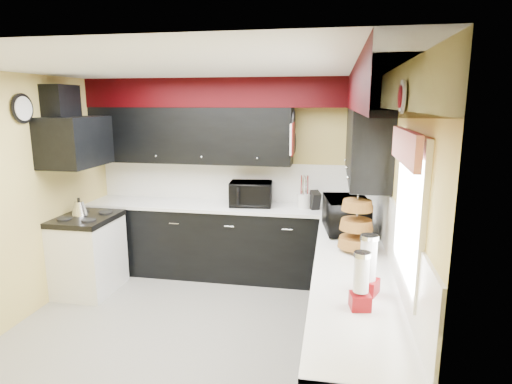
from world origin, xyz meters
TOP-DOWN VIEW (x-y plane):
  - ground at (0.00, 0.00)m, footprint 3.60×3.60m
  - wall_back at (0.00, 1.80)m, footprint 3.60×0.06m
  - wall_right at (1.80, 0.00)m, footprint 0.06×3.60m
  - wall_left at (-1.80, 0.00)m, footprint 0.06×3.60m
  - ceiling at (0.00, 0.00)m, footprint 3.60×3.60m
  - cab_back at (0.00, 1.50)m, footprint 3.60×0.60m
  - cab_right at (1.50, -0.30)m, footprint 0.60×3.00m
  - counter_back at (0.00, 1.50)m, footprint 3.62×0.64m
  - counter_right at (1.50, -0.30)m, footprint 0.64×3.02m
  - splash_back at (0.00, 1.79)m, footprint 3.60×0.02m
  - splash_right at (1.79, 0.00)m, footprint 0.02×3.60m
  - upper_back at (-0.50, 1.62)m, footprint 2.60×0.35m
  - upper_right at (1.62, 0.90)m, footprint 0.35×1.80m
  - soffit_back at (0.00, 1.62)m, footprint 3.60×0.36m
  - soffit_right at (1.62, -0.18)m, footprint 0.36×3.24m
  - stove at (-1.50, 0.75)m, footprint 0.60×0.75m
  - cooktop at (-1.50, 0.75)m, footprint 0.62×0.77m
  - hood at (-1.55, 0.75)m, footprint 0.50×0.78m
  - hood_duct at (-1.68, 0.75)m, footprint 0.24×0.40m
  - window at (1.79, -0.90)m, footprint 0.03×0.86m
  - valance at (1.73, -0.90)m, footprint 0.04×0.88m
  - pan_top at (0.82, 1.55)m, footprint 0.03×0.22m
  - pan_mid at (0.82, 1.42)m, footprint 0.03×0.28m
  - pan_low at (0.82, 1.68)m, footprint 0.03×0.24m
  - cut_board at (0.83, 1.30)m, footprint 0.03×0.26m
  - baskets at (1.52, 0.05)m, footprint 0.27×0.27m
  - clock at (-1.77, 0.25)m, footprint 0.03×0.30m
  - deco_plate at (1.77, -0.35)m, footprint 0.03×0.24m
  - toaster_oven at (0.30, 1.52)m, footprint 0.55×0.48m
  - microwave at (1.45, 0.63)m, footprint 0.50×0.66m
  - utensil_crock at (0.97, 1.51)m, footprint 0.18×0.18m
  - knife_block at (1.10, 1.47)m, footprint 0.15×0.17m
  - kettle at (-1.59, 0.78)m, footprint 0.19×0.19m
  - dispenser_a at (1.50, -1.04)m, footprint 0.14×0.14m
  - dispenser_b at (1.56, -0.80)m, footprint 0.18×0.18m

SIDE VIEW (x-z plane):
  - ground at x=0.00m, z-range 0.00..0.00m
  - stove at x=-1.50m, z-range 0.00..0.86m
  - cab_back at x=0.00m, z-range 0.00..0.90m
  - cab_right at x=1.50m, z-range 0.00..0.90m
  - cooktop at x=-1.50m, z-range 0.86..0.92m
  - counter_back at x=0.00m, z-range 0.90..0.94m
  - counter_right at x=1.50m, z-range 0.90..0.94m
  - kettle at x=-1.59m, z-range 0.92..1.08m
  - utensil_crock at x=0.97m, z-range 0.94..1.12m
  - knife_block at x=1.10m, z-range 0.94..1.16m
  - toaster_oven at x=0.30m, z-range 0.94..1.24m
  - dispenser_a at x=1.50m, z-range 0.94..1.27m
  - microwave at x=1.45m, z-range 0.94..1.28m
  - dispenser_b at x=1.56m, z-range 0.94..1.32m
  - baskets at x=1.52m, z-range 0.93..1.43m
  - splash_back at x=0.00m, z-range 0.94..1.44m
  - splash_right at x=1.79m, z-range 0.94..1.44m
  - wall_back at x=0.00m, z-range 0.00..2.50m
  - wall_right at x=1.80m, z-range 0.00..2.50m
  - wall_left at x=-1.80m, z-range 0.00..2.50m
  - window at x=1.79m, z-range 1.07..2.03m
  - pan_low at x=0.82m, z-range 1.51..1.93m
  - pan_mid at x=0.82m, z-range 1.52..1.98m
  - hood at x=-1.55m, z-range 1.50..2.06m
  - upper_back at x=-0.50m, z-range 1.45..2.15m
  - upper_right at x=1.62m, z-range 1.45..2.15m
  - cut_board at x=0.83m, z-range 1.62..1.98m
  - valance at x=1.73m, z-range 1.85..2.05m
  - pan_top at x=0.82m, z-range 1.80..2.20m
  - clock at x=-1.77m, z-range 2.00..2.30m
  - hood_duct at x=-1.68m, z-range 2.00..2.40m
  - deco_plate at x=1.77m, z-range 2.13..2.37m
  - soffit_back at x=0.00m, z-range 2.15..2.50m
  - soffit_right at x=1.62m, z-range 2.15..2.50m
  - ceiling at x=0.00m, z-range 2.47..2.53m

